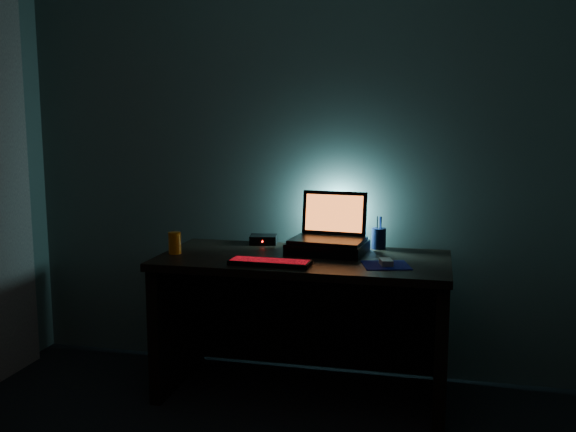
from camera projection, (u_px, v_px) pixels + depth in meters
The scene contains 10 objects.
room at pixel (179, 199), 1.70m from camera, with size 3.50×4.00×2.50m.
desk at pixel (305, 302), 3.42m from camera, with size 1.50×0.70×0.75m.
riser at pixel (328, 247), 3.42m from camera, with size 0.40×0.30×0.06m, color black.
laptop at pixel (330, 229), 3.45m from camera, with size 0.40×0.32×0.26m.
keyboard at pixel (270, 262), 3.14m from camera, with size 0.41×0.14×0.02m.
mousepad at pixel (386, 265), 3.13m from camera, with size 0.22×0.20×0.00m, color navy.
mouse at pixel (386, 262), 3.12m from camera, with size 0.06×0.09×0.03m, color gray.
pen_cup at pixel (379, 238), 3.53m from camera, with size 0.08×0.08×0.11m, color black.
juice_glass at pixel (175, 243), 3.40m from camera, with size 0.07×0.07×0.11m, color orange.
router at pixel (263, 239), 3.67m from camera, with size 0.17×0.15×0.05m.
Camera 1 is at (0.67, -1.57, 1.46)m, focal length 40.00 mm.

